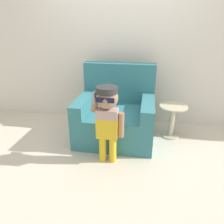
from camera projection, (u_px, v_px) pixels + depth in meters
The scene contains 5 objects.
ground_plane at pixel (116, 134), 3.40m from camera, with size 10.00×10.00×0.00m, color beige.
wall_back at pixel (122, 43), 3.45m from camera, with size 10.00×0.05×2.60m.
armchair at pixel (116, 114), 3.24m from camera, with size 1.08×0.96×1.05m.
person_child at pixel (108, 114), 2.52m from camera, with size 0.40×0.30×0.97m.
side_table at pixel (172, 118), 3.24m from camera, with size 0.40×0.40×0.50m.
Camera 1 is at (0.44, -2.96, 1.65)m, focal length 35.00 mm.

